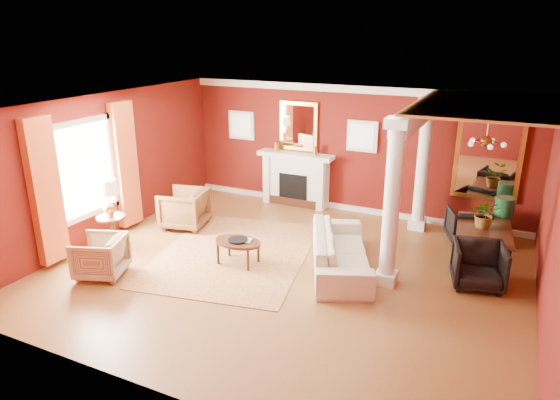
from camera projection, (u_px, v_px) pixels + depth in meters
The scene contains 27 objects.
ground at pixel (287, 270), 8.87m from camera, with size 8.00×8.00×0.00m, color brown.
room_shell at pixel (288, 160), 8.21m from camera, with size 8.04×7.04×2.92m.
fireplace at pixel (296, 179), 12.02m from camera, with size 1.85×0.42×1.29m.
overmantel_mirror at pixel (299, 126), 11.73m from camera, with size 0.95×0.07×1.15m.
flank_window_left at pixel (242, 125), 12.40m from camera, with size 0.70×0.07×0.70m.
flank_window_right at pixel (362, 136), 11.14m from camera, with size 0.70×0.07×0.70m.
left_window at pixel (88, 176), 9.48m from camera, with size 0.21×2.55×2.60m.
column_front at pixel (392, 203), 7.97m from camera, with size 0.36×0.36×2.80m.
column_back at pixel (423, 164), 10.27m from camera, with size 0.36×0.36×2.80m.
header_beam at pixel (418, 114), 8.95m from camera, with size 0.30×3.20×0.32m, color white.
amber_ceiling at pixel (488, 105), 8.27m from camera, with size 2.30×3.40×0.04m, color #CD843C.
dining_mirror at pixel (488, 160), 10.13m from camera, with size 1.30×0.07×1.70m.
chandelier at pixel (486, 142), 8.49m from camera, with size 0.60×0.62×0.75m.
crown_trim at pixel (354, 89), 10.90m from camera, with size 8.00×0.08×0.16m, color white.
base_trim at pixel (348, 208), 11.80m from camera, with size 8.00×0.08×0.12m, color white.
rug at pixel (234, 253), 9.52m from camera, with size 2.70×3.60×0.01m, color maroon.
sofa at pixel (341, 244), 8.78m from camera, with size 2.41×0.70×0.94m, color beige.
armchair_leopard at pixel (184, 207), 10.69m from camera, with size 0.89×0.83×0.92m, color black.
armchair_stripe at pixel (100, 255), 8.56m from camera, with size 0.77×0.72×0.80m, color tan.
coffee_table at pixel (238, 243), 9.00m from camera, with size 0.89×0.89×0.45m.
coffee_book at pixel (242, 235), 8.96m from camera, with size 0.17×0.02×0.23m, color black.
side_table at pixel (109, 203), 9.53m from camera, with size 0.55×0.55×1.38m.
dining_table at pixel (485, 235), 9.16m from camera, with size 1.70×0.60×0.95m, color black.
dining_chair_near at pixel (479, 263), 8.21m from camera, with size 0.80×0.75×0.82m, color black.
dining_chair_far at pixel (467, 223), 9.99m from camera, with size 0.73×0.69×0.76m, color black.
green_urn at pixel (501, 226), 9.84m from camera, with size 0.41×0.41×0.99m.
potted_plant at pixel (487, 199), 9.00m from camera, with size 0.49×0.54×0.42m, color #26591E.
Camera 1 is at (3.32, -7.26, 4.07)m, focal length 32.00 mm.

